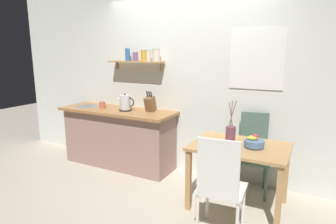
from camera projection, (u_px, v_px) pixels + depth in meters
ground_plane at (166, 186)px, 3.78m from camera, size 14.00×14.00×0.00m
back_wall at (201, 81)px, 3.97m from camera, size 6.80×0.11×2.70m
kitchen_counter at (119, 137)px, 4.42m from camera, size 1.83×0.63×0.89m
wall_shelf at (141, 58)px, 4.17m from camera, size 0.90×0.20×0.32m
dining_table at (239, 155)px, 3.18m from camera, size 1.04×0.76×0.73m
dining_chair_near at (220, 183)px, 2.64m from camera, size 0.46×0.43×1.00m
dining_chair_far at (253, 150)px, 3.58m from camera, size 0.46×0.47×1.00m
fruit_bowl at (254, 142)px, 3.07m from camera, size 0.21×0.21×0.14m
twig_vase at (231, 133)px, 3.28m from camera, size 0.11×0.11×0.48m
electric_kettle at (125, 103)px, 4.19m from camera, size 0.27×0.18×0.26m
knife_block at (150, 104)px, 4.12m from camera, size 0.12×0.18×0.30m
coffee_mug_by_sink at (102, 105)px, 4.39m from camera, size 0.13×0.08×0.10m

